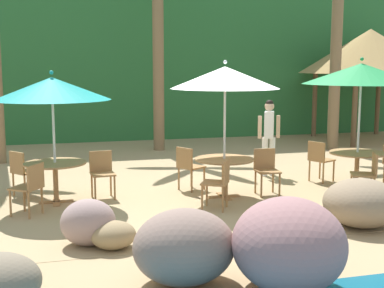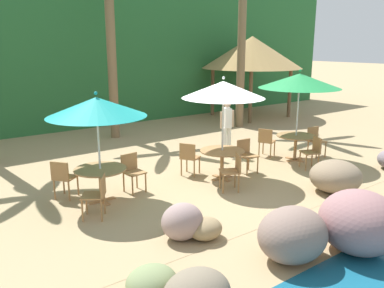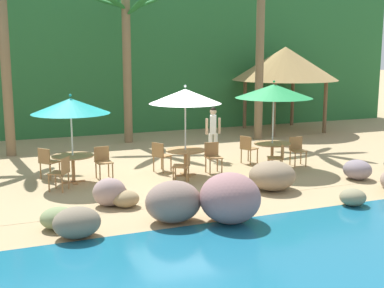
# 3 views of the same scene
# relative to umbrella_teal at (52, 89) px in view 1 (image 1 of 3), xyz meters

# --- Properties ---
(ground_plane) EXTENTS (120.00, 120.00, 0.00)m
(ground_plane) POSITION_rel_umbrella_teal_xyz_m (2.80, -0.35, -2.05)
(ground_plane) COLOR tan
(terrace_deck) EXTENTS (18.00, 5.20, 0.01)m
(terrace_deck) POSITION_rel_umbrella_teal_xyz_m (2.80, -0.35, -2.04)
(terrace_deck) COLOR tan
(terrace_deck) RESTS_ON ground
(foliage_backdrop) EXTENTS (28.00, 2.40, 6.00)m
(foliage_backdrop) POSITION_rel_umbrella_teal_xyz_m (2.80, 8.65, 0.95)
(foliage_backdrop) COLOR #286633
(foliage_backdrop) RESTS_ON ground
(rock_seawall) EXTENTS (15.99, 3.31, 1.04)m
(rock_seawall) POSITION_rel_umbrella_teal_xyz_m (3.79, -3.78, -1.67)
(rock_seawall) COLOR gray
(rock_seawall) RESTS_ON ground
(umbrella_teal) EXTENTS (2.04, 2.04, 2.36)m
(umbrella_teal) POSITION_rel_umbrella_teal_xyz_m (0.00, 0.00, 0.00)
(umbrella_teal) COLOR silver
(umbrella_teal) RESTS_ON ground
(dining_table_teal) EXTENTS (1.10, 1.10, 0.74)m
(dining_table_teal) POSITION_rel_umbrella_teal_xyz_m (-0.00, 0.00, -1.43)
(dining_table_teal) COLOR #A37547
(dining_table_teal) RESTS_ON ground
(chair_teal_seaward) EXTENTS (0.46, 0.46, 0.87)m
(chair_teal_seaward) POSITION_rel_umbrella_teal_xyz_m (0.84, 0.17, -1.53)
(chair_teal_seaward) COLOR #9E7042
(chair_teal_seaward) RESTS_ON ground
(chair_teal_inland) EXTENTS (0.60, 0.59, 0.87)m
(chair_teal_inland) POSITION_rel_umbrella_teal_xyz_m (-0.59, 0.62, -1.53)
(chair_teal_inland) COLOR #9E7042
(chair_teal_inland) RESTS_ON ground
(chair_teal_left) EXTENTS (0.59, 0.59, 0.87)m
(chair_teal_left) POSITION_rel_umbrella_teal_xyz_m (-0.40, -0.75, -1.53)
(chair_teal_left) COLOR #9E7042
(chair_teal_left) RESTS_ON ground
(umbrella_white) EXTENTS (1.99, 1.99, 2.55)m
(umbrella_white) POSITION_rel_umbrella_teal_xyz_m (3.04, -0.41, 0.18)
(umbrella_white) COLOR silver
(umbrella_white) RESTS_ON ground
(dining_table_white) EXTENTS (1.10, 1.10, 0.74)m
(dining_table_white) POSITION_rel_umbrella_teal_xyz_m (3.04, -0.41, -1.43)
(dining_table_white) COLOR #A37547
(dining_table_white) RESTS_ON ground
(chair_white_seaward) EXTENTS (0.45, 0.45, 0.87)m
(chair_white_seaward) POSITION_rel_umbrella_teal_xyz_m (3.89, -0.37, -1.53)
(chair_white_seaward) COLOR #9E7042
(chair_white_seaward) RESTS_ON ground
(chair_white_inland) EXTENTS (0.58, 0.58, 0.87)m
(chair_white_inland) POSITION_rel_umbrella_teal_xyz_m (2.53, 0.28, -1.53)
(chair_white_inland) COLOR #9E7042
(chair_white_inland) RESTS_ON ground
(chair_white_left) EXTENTS (0.58, 0.58, 0.87)m
(chair_white_left) POSITION_rel_umbrella_teal_xyz_m (2.70, -1.19, -1.53)
(chair_white_left) COLOR #9E7042
(chair_white_left) RESTS_ON ground
(umbrella_green) EXTENTS (2.27, 2.27, 2.61)m
(umbrella_green) POSITION_rel_umbrella_teal_xyz_m (5.83, -0.42, 0.24)
(umbrella_green) COLOR silver
(umbrella_green) RESTS_ON ground
(dining_table_green) EXTENTS (1.10, 1.10, 0.74)m
(dining_table_green) POSITION_rel_umbrella_teal_xyz_m (5.83, -0.42, -1.43)
(dining_table_green) COLOR #A37547
(dining_table_green) RESTS_ON ground
(chair_green_inland) EXTENTS (0.56, 0.56, 0.87)m
(chair_green_inland) POSITION_rel_umbrella_teal_xyz_m (5.40, 0.32, -1.53)
(chair_green_inland) COLOR #9E7042
(chair_green_inland) RESTS_ON ground
(chair_green_left) EXTENTS (0.57, 0.56, 0.87)m
(chair_green_left) POSITION_rel_umbrella_teal_xyz_m (5.55, -1.22, -1.53)
(chair_green_left) COLOR #9E7042
(chair_green_left) RESTS_ON ground
(palm_tree_second) EXTENTS (3.60, 3.54, 5.66)m
(palm_tree_second) POSITION_rel_umbrella_teal_xyz_m (2.97, 5.36, 1.73)
(palm_tree_second) COLOR brown
(palm_tree_second) RESTS_ON ground
(palapa_hut) EXTENTS (4.53, 4.53, 3.61)m
(palapa_hut) POSITION_rel_umbrella_teal_xyz_m (10.00, 5.65, 0.84)
(palapa_hut) COLOR brown
(palapa_hut) RESTS_ON ground
(waiter_in_white) EXTENTS (0.52, 0.39, 1.70)m
(waiter_in_white) POSITION_rel_umbrella_teal_xyz_m (4.62, 1.20, -1.06)
(waiter_in_white) COLOR white
(waiter_in_white) RESTS_ON ground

